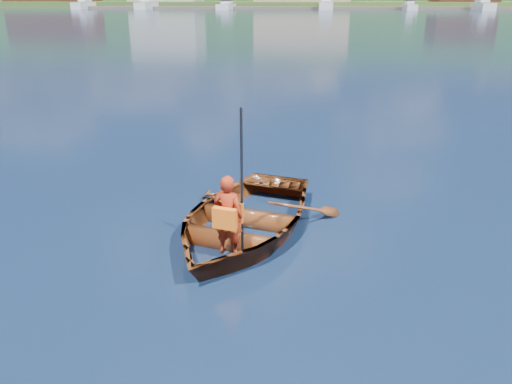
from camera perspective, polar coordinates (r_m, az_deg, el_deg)
name	(u,v)px	position (r m, az deg, el deg)	size (l,w,h in m)	color
ground	(252,209)	(8.93, -0.51, -1.92)	(600.00, 600.00, 0.00)	#112848
rowboat	(243,218)	(7.97, -1.53, -3.04)	(3.51, 4.30, 0.78)	brown
child_paddler	(228,215)	(6.97, -3.18, -2.67)	(0.49, 0.40, 2.10)	#A72B13
dock	(341,8)	(156.27, 9.74, 20.01)	(160.00, 11.85, 0.80)	brown
marina_yachts	(324,5)	(151.49, 7.82, 20.44)	(142.74, 13.84, 4.26)	silver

